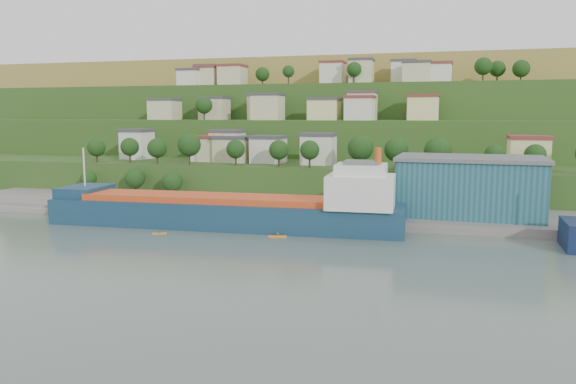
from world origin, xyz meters
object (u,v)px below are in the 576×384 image
(caravan, at_px, (97,197))
(kayak_orange, at_px, (278,236))
(cargo_ship_near, at_px, (234,213))
(warehouse, at_px, (469,186))

(caravan, bearing_deg, kayak_orange, -23.06)
(cargo_ship_near, xyz_separation_m, kayak_orange, (11.62, -6.45, -2.87))
(cargo_ship_near, distance_m, warehouse, 51.51)
(caravan, height_order, kayak_orange, caravan)
(warehouse, bearing_deg, caravan, -175.98)
(caravan, xyz_separation_m, kayak_orange, (55.06, -20.96, -2.48))
(warehouse, distance_m, kayak_orange, 44.55)
(kayak_orange, bearing_deg, cargo_ship_near, 135.52)
(cargo_ship_near, relative_size, warehouse, 2.43)
(warehouse, distance_m, caravan, 91.66)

